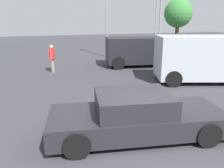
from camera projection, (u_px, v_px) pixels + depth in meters
name	position (u px, v px, depth m)	size (l,w,h in m)	color
ground_plane	(139.00, 140.00, 5.89)	(80.00, 80.00, 0.00)	#38383D
sedan_foreground	(136.00, 116.00, 5.97)	(4.82, 2.54, 1.21)	#232328
van_white	(209.00, 57.00, 11.06)	(5.46, 3.60, 2.26)	#B2B7C1
suv_dark	(144.00, 50.00, 14.91)	(5.27, 2.96, 1.88)	black
pedestrian	(52.00, 56.00, 13.08)	(0.37, 0.53, 1.60)	gray
light_post_near	(161.00, 9.00, 18.62)	(0.44, 0.44, 5.58)	gray
light_post_mid	(157.00, 7.00, 22.28)	(0.44, 0.44, 6.15)	gray
light_post_far	(107.00, 2.00, 17.46)	(0.44, 0.44, 6.27)	gray
tree_back_right	(178.00, 14.00, 23.55)	(2.93, 2.93, 5.06)	brown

